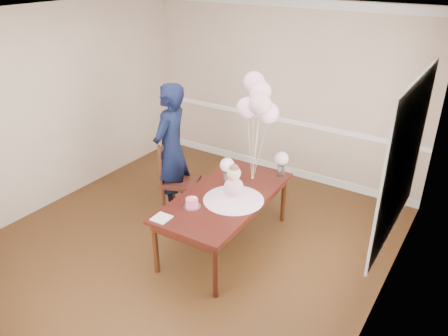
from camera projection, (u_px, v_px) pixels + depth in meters
floor at (185, 246)px, 5.39m from camera, size 4.50×5.00×0.00m
ceiling at (173, 16)px, 4.20m from camera, size 4.50×5.00×0.02m
wall_back at (281, 91)px, 6.68m from camera, size 4.50×0.02×2.70m
wall_left at (48, 109)px, 5.89m from camera, size 0.02×5.00×2.70m
wall_right at (389, 202)px, 3.70m from camera, size 0.02×5.00×2.70m
chair_rail_trim at (279, 119)px, 6.87m from camera, size 4.50×0.02×0.07m
crown_molding at (286, 2)px, 6.11m from camera, size 4.50×0.02×0.12m
baseboard_trim at (276, 167)px, 7.24m from camera, size 4.50×0.02×0.12m
window_frame at (404, 159)px, 3.99m from camera, size 0.02×1.66×1.56m
window_blinds at (402, 159)px, 4.00m from camera, size 0.01×1.50×1.40m
dining_table_top at (225, 197)px, 5.13m from camera, size 0.99×1.88×0.05m
table_apron at (225, 202)px, 5.17m from camera, size 0.89×1.79×0.09m
table_leg_fl at (155, 248)px, 4.81m from camera, size 0.07×0.07×0.65m
table_leg_fr at (215, 272)px, 4.45m from camera, size 0.07×0.07×0.65m
table_leg_bl at (233, 185)px, 6.12m from camera, size 0.07×0.07×0.65m
table_leg_br at (283, 199)px, 5.76m from camera, size 0.07×0.07×0.65m
baby_skirt at (234, 196)px, 5.00m from camera, size 0.73×0.73×0.09m
baby_torso at (234, 187)px, 4.95m from camera, size 0.22×0.22×0.22m
baby_head at (234, 173)px, 4.87m from camera, size 0.16×0.16×0.16m
baby_hair at (234, 169)px, 4.85m from camera, size 0.11×0.11×0.11m
cake_platter at (192, 206)px, 4.89m from camera, size 0.21×0.21×0.01m
birthday_cake at (192, 202)px, 4.87m from camera, size 0.14×0.14×0.09m
cake_flower_a at (192, 198)px, 4.84m from camera, size 0.03×0.03×0.03m
cake_flower_b at (195, 198)px, 4.84m from camera, size 0.03×0.03×0.03m
rose_vase_near at (227, 177)px, 5.37m from camera, size 0.10×0.10×0.15m
roses_near at (227, 165)px, 5.30m from camera, size 0.18×0.18×0.18m
rose_vase_far at (281, 171)px, 5.54m from camera, size 0.10×0.10×0.15m
roses_far at (282, 159)px, 5.46m from camera, size 0.18×0.18×0.18m
napkin at (162, 218)px, 4.67m from camera, size 0.19×0.19×0.01m
balloon_weight at (252, 179)px, 5.47m from camera, size 0.04×0.04×0.02m
balloon_a at (248, 108)px, 5.11m from camera, size 0.26×0.26×0.26m
balloon_b at (260, 104)px, 4.95m from camera, size 0.26×0.26×0.26m
balloon_c at (260, 92)px, 5.05m from camera, size 0.26×0.26×0.26m
balloon_d at (254, 82)px, 5.06m from camera, size 0.26×0.26×0.26m
balloon_e at (268, 113)px, 5.08m from camera, size 0.26×0.26×0.26m
balloon_ribbon_a at (250, 150)px, 5.32m from camera, size 0.09×0.01×0.77m
balloon_ribbon_b at (256, 148)px, 5.24m from camera, size 0.10×0.05×0.87m
balloon_ribbon_c at (256, 142)px, 5.29m from camera, size 0.02×0.09×0.96m
balloon_ribbon_d at (253, 138)px, 5.30m from camera, size 0.08×0.09×1.05m
balloon_ribbon_e at (260, 152)px, 5.31m from camera, size 0.13×0.07×0.72m
dining_chair_seat at (181, 181)px, 5.92m from camera, size 0.58×0.58×0.05m
chair_leg_fl at (164, 202)px, 5.90m from camera, size 0.05×0.05×0.44m
chair_leg_fr at (190, 205)px, 5.82m from camera, size 0.05×0.05×0.44m
chair_leg_bl at (173, 189)px, 6.23m from camera, size 0.05×0.05×0.44m
chair_leg_br at (198, 192)px, 6.15m from camera, size 0.05×0.05×0.44m
chair_back_post_l at (160, 166)px, 5.67m from camera, size 0.05×0.05×0.58m
chair_back_post_r at (170, 154)px, 5.99m from camera, size 0.05×0.05×0.58m
chair_slat_low at (166, 168)px, 5.88m from camera, size 0.17×0.40×0.05m
chair_slat_mid at (165, 157)px, 5.81m from camera, size 0.17×0.40×0.05m
chair_slat_top at (164, 146)px, 5.74m from camera, size 0.17×0.40×0.05m
woman at (171, 149)px, 5.82m from camera, size 0.54×0.72×1.80m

